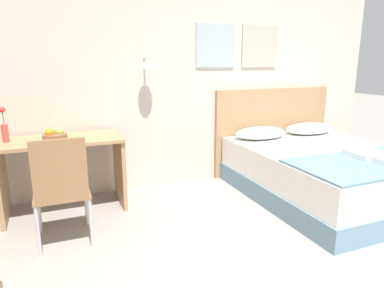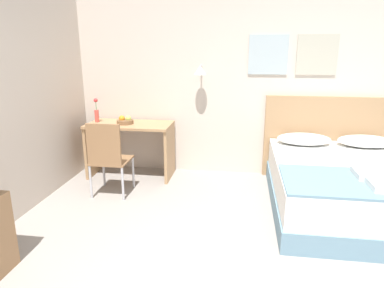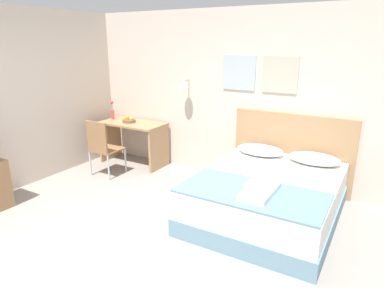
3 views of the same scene
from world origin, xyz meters
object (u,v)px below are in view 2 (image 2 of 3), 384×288
Objects in this scene: bed at (348,188)px; folded_towel_near_foot at (373,174)px; headboard at (329,138)px; fruit_bowl at (125,121)px; desk at (130,140)px; pillow_right at (366,141)px; throw_blanket at (370,183)px; flower_vase at (97,113)px; desk_chair at (108,155)px; pillow_left at (304,139)px.

bed is 5.97× the size of folded_towel_near_foot.
headboard is 7.64× the size of fruit_bowl.
headboard is at bearing 6.56° from desk.
throw_blanket is at bearing -105.96° from pillow_right.
folded_towel_near_foot is at bearing -19.80° from flower_vase.
flower_vase reaches higher than throw_blanket.
pillow_right is 0.73× the size of desk_chair.
desk_chair is (-2.80, 0.57, -0.03)m from throw_blanket.
pillow_right is at bearing 1.06° from fruit_bowl.
bed is at bearing -116.96° from pillow_right.
folded_towel_near_foot is at bearing -104.61° from pillow_right.
flower_vase reaches higher than desk.
flower_vase is (-3.31, 1.19, 0.30)m from folded_towel_near_foot.
pillow_right is at bearing 0.00° from pillow_left.
pillow_left is 1.00× the size of pillow_right.
headboard is 2.99m from desk_chair.
pillow_left is 0.77m from pillow_right.
throw_blanket is 0.16m from folded_towel_near_foot.
fruit_bowl is at bearing 155.42° from throw_blanket.
pillow_left is 0.43× the size of throw_blanket.
folded_towel_near_foot is 0.29× the size of desk.
headboard is 2.56× the size of pillow_left.
bed is 8.78× the size of fruit_bowl.
desk is 3.44× the size of flower_vase.
bed is 1.15× the size of headboard.
headboard reaches higher than desk.
pillow_right is 3.20m from fruit_bowl.
desk_chair is (-2.41, -0.77, -0.09)m from pillow_left.
headboard is 2.56× the size of pillow_right.
desk is 0.74m from desk_chair.
fruit_bowl is (-2.88, 1.14, 0.20)m from folded_towel_near_foot.
desk is 0.28m from fruit_bowl.
bed is 1.73× the size of desk.
throw_blanket is 1.69× the size of desk_chair.
desk_chair is 0.76m from fruit_bowl.
headboard is at bearing 92.74° from folded_towel_near_foot.
flower_vase is at bearing -174.77° from headboard.
flower_vase is (-2.86, -0.01, 0.28)m from pillow_left.
pillow_left is at bearing 105.96° from throw_blanket.
throw_blanket is at bearing -22.38° from flower_vase.
fruit_bowl is (-2.42, -0.06, 0.18)m from pillow_left.
headboard is at bearing 90.00° from throw_blanket.
bed is 2.81m from desk_chair.
headboard reaches higher than pillow_left.
throw_blanket is 3.10m from fruit_bowl.
headboard reaches higher than bed.
pillow_left is 2.03× the size of folded_towel_near_foot.
pillow_left is at bearing 0.19° from flower_vase.
flower_vase is (-3.24, 1.33, 0.34)m from throw_blanket.
pillow_right reaches higher than folded_towel_near_foot.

